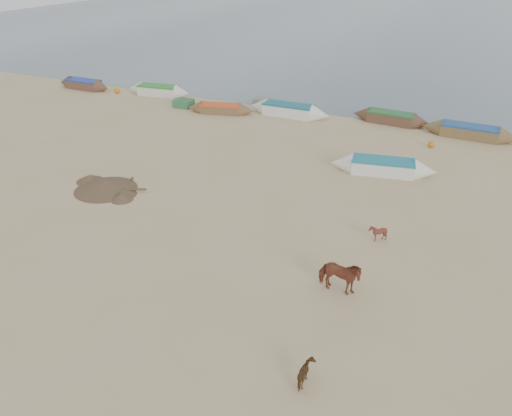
{
  "coord_description": "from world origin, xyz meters",
  "views": [
    {
      "loc": [
        8.36,
        -14.14,
        11.58
      ],
      "look_at": [
        0.0,
        4.0,
        1.0
      ],
      "focal_mm": 35.0,
      "sensor_mm": 36.0,
      "label": 1
    }
  ],
  "objects_px": {
    "cow_adult": "(339,276)",
    "calf_front": "(378,233)",
    "calf_right": "(307,374)",
    "near_canoe": "(383,166)"
  },
  "relations": [
    {
      "from": "calf_front",
      "to": "cow_adult",
      "type": "bearing_deg",
      "value": -3.66
    },
    {
      "from": "cow_adult",
      "to": "calf_front",
      "type": "xyz_separation_m",
      "value": [
        0.51,
        4.29,
        -0.32
      ]
    },
    {
      "from": "calf_front",
      "to": "near_canoe",
      "type": "height_order",
      "value": "near_canoe"
    },
    {
      "from": "cow_adult",
      "to": "calf_front",
      "type": "bearing_deg",
      "value": -5.38
    },
    {
      "from": "cow_adult",
      "to": "near_canoe",
      "type": "relative_size",
      "value": 0.29
    },
    {
      "from": "cow_adult",
      "to": "calf_right",
      "type": "distance_m",
      "value": 4.72
    },
    {
      "from": "calf_right",
      "to": "calf_front",
      "type": "bearing_deg",
      "value": -29.11
    },
    {
      "from": "near_canoe",
      "to": "calf_right",
      "type": "bearing_deg",
      "value": -95.84
    },
    {
      "from": "cow_adult",
      "to": "calf_front",
      "type": "height_order",
      "value": "cow_adult"
    },
    {
      "from": "cow_adult",
      "to": "calf_right",
      "type": "bearing_deg",
      "value": -173.56
    }
  ]
}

